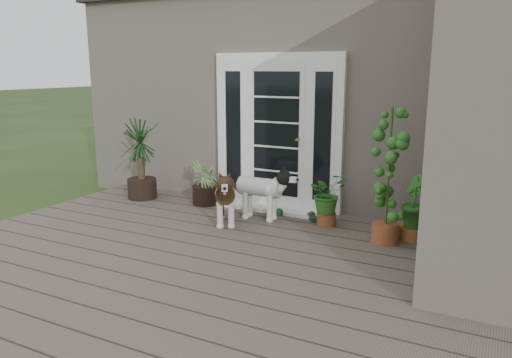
% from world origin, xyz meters
% --- Properties ---
extents(deck, '(6.20, 4.60, 0.12)m').
position_xyz_m(deck, '(0.00, 0.40, 0.06)').
color(deck, '#6B5B4C').
rests_on(deck, ground).
extents(house_main, '(7.40, 4.00, 3.10)m').
position_xyz_m(house_main, '(0.00, 4.65, 1.55)').
color(house_main, '#665E54').
rests_on(house_main, ground).
extents(door_unit, '(1.90, 0.14, 2.15)m').
position_xyz_m(door_unit, '(-0.20, 2.60, 1.19)').
color(door_unit, white).
rests_on(door_unit, deck).
extents(door_step, '(1.60, 0.40, 0.05)m').
position_xyz_m(door_step, '(-0.20, 2.40, 0.14)').
color(door_step, white).
rests_on(door_step, deck).
extents(brindle_dog, '(0.67, 0.84, 0.65)m').
position_xyz_m(brindle_dog, '(-0.43, 1.55, 0.44)').
color(brindle_dog, '#392814').
rests_on(brindle_dog, deck).
extents(white_dog, '(0.77, 0.35, 0.64)m').
position_xyz_m(white_dog, '(-0.14, 1.93, 0.44)').
color(white_dog, silver).
rests_on(white_dog, deck).
extents(spider_plant, '(0.74, 0.74, 0.72)m').
position_xyz_m(spider_plant, '(-1.18, 2.26, 0.48)').
color(spider_plant, '#849B5F').
rests_on(spider_plant, deck).
extents(yucca, '(0.99, 0.99, 1.19)m').
position_xyz_m(yucca, '(-2.22, 2.07, 0.72)').
color(yucca, '#113411').
rests_on(yucca, deck).
extents(herb_a, '(0.66, 0.66, 0.61)m').
position_xyz_m(herb_a, '(0.73, 2.08, 0.42)').
color(herb_a, '#2B621C').
rests_on(herb_a, deck).
extents(herb_b, '(0.45, 0.45, 0.55)m').
position_xyz_m(herb_b, '(1.78, 2.01, 0.39)').
color(herb_b, '#19581E').
rests_on(herb_b, deck).
extents(herb_c, '(0.43, 0.43, 0.60)m').
position_xyz_m(herb_c, '(2.07, 2.23, 0.42)').
color(herb_c, '#1E5618').
rests_on(herb_c, deck).
extents(sapling, '(0.52, 0.52, 1.59)m').
position_xyz_m(sapling, '(1.53, 1.78, 0.91)').
color(sapling, '#204E16').
rests_on(sapling, deck).
extents(clog_left, '(0.26, 0.29, 0.08)m').
position_xyz_m(clog_left, '(0.51, 2.19, 0.16)').
color(clog_left, black).
rests_on(clog_left, deck).
extents(clog_right, '(0.22, 0.30, 0.08)m').
position_xyz_m(clog_right, '(-0.01, 2.12, 0.16)').
color(clog_right, black).
rests_on(clog_right, deck).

